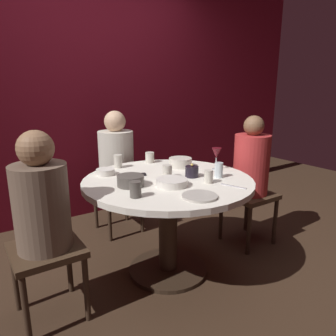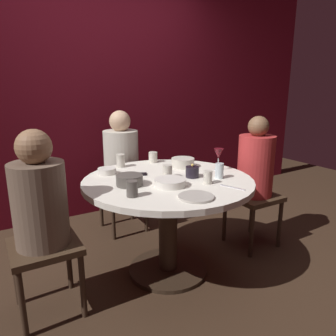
{
  "view_description": "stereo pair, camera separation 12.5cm",
  "coord_description": "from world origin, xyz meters",
  "px_view_note": "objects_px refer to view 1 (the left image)",
  "views": [
    {
      "loc": [
        -1.22,
        -1.82,
        1.4
      ],
      "look_at": [
        0.0,
        0.0,
        0.83
      ],
      "focal_mm": 33.92,
      "sensor_mm": 36.0,
      "label": 1
    },
    {
      "loc": [
        -1.12,
        -1.89,
        1.4
      ],
      "look_at": [
        0.0,
        0.0,
        0.83
      ],
      "focal_mm": 33.92,
      "sensor_mm": 36.0,
      "label": 2
    }
  ],
  "objects_px": {
    "cup_beside_wine": "(208,177)",
    "cup_by_right_diner": "(118,161)",
    "seated_diner_back": "(116,159)",
    "cup_center_front": "(167,171)",
    "cup_far_edge": "(219,170)",
    "cell_phone": "(137,175)",
    "bowl_salad_center": "(180,162)",
    "seated_diner_left": "(42,207)",
    "candle_holder": "(192,172)",
    "dining_table": "(168,201)",
    "wine_glass": "(217,154)",
    "bowl_serving_large": "(131,181)",
    "bowl_sauce_side": "(105,172)",
    "seated_diner_right": "(251,167)",
    "dinner_plate": "(200,196)",
    "cup_near_candle": "(150,157)",
    "bowl_small_white": "(172,182)",
    "cup_by_left_diner": "(136,189)"
  },
  "relations": [
    {
      "from": "seated_diner_back",
      "to": "cup_by_right_diner",
      "type": "bearing_deg",
      "value": -22.85
    },
    {
      "from": "seated_diner_back",
      "to": "cup_by_left_diner",
      "type": "xyz_separation_m",
      "value": [
        -0.38,
        -1.09,
        0.07
      ]
    },
    {
      "from": "candle_holder",
      "to": "bowl_sauce_side",
      "type": "distance_m",
      "value": 0.65
    },
    {
      "from": "seated_diner_right",
      "to": "bowl_sauce_side",
      "type": "bearing_deg",
      "value": -16.05
    },
    {
      "from": "candle_holder",
      "to": "dining_table",
      "type": "bearing_deg",
      "value": 161.92
    },
    {
      "from": "seated_diner_back",
      "to": "bowl_serving_large",
      "type": "relative_size",
      "value": 6.53
    },
    {
      "from": "cup_beside_wine",
      "to": "seated_diner_right",
      "type": "bearing_deg",
      "value": 18.84
    },
    {
      "from": "seated_diner_right",
      "to": "cup_beside_wine",
      "type": "xyz_separation_m",
      "value": [
        -0.7,
        -0.24,
        0.08
      ]
    },
    {
      "from": "bowl_salad_center",
      "to": "cup_beside_wine",
      "type": "relative_size",
      "value": 2.07
    },
    {
      "from": "cup_by_right_diner",
      "to": "cup_by_left_diner",
      "type": "bearing_deg",
      "value": -107.04
    },
    {
      "from": "cup_by_left_diner",
      "to": "cup_center_front",
      "type": "relative_size",
      "value": 1.05
    },
    {
      "from": "seated_diner_left",
      "to": "seated_diner_back",
      "type": "height_order",
      "value": "seated_diner_back"
    },
    {
      "from": "dinner_plate",
      "to": "bowl_salad_center",
      "type": "bearing_deg",
      "value": 62.97
    },
    {
      "from": "bowl_small_white",
      "to": "cup_by_left_diner",
      "type": "xyz_separation_m",
      "value": [
        -0.31,
        -0.06,
        0.03
      ]
    },
    {
      "from": "seated_diner_left",
      "to": "cup_center_front",
      "type": "relative_size",
      "value": 12.48
    },
    {
      "from": "cup_beside_wine",
      "to": "cup_by_right_diner",
      "type": "bearing_deg",
      "value": 114.73
    },
    {
      "from": "cup_far_edge",
      "to": "cup_beside_wine",
      "type": "relative_size",
      "value": 1.22
    },
    {
      "from": "seated_diner_left",
      "to": "cup_by_right_diner",
      "type": "xyz_separation_m",
      "value": [
        0.71,
        0.49,
        0.08
      ]
    },
    {
      "from": "candle_holder",
      "to": "cup_far_edge",
      "type": "bearing_deg",
      "value": -38.46
    },
    {
      "from": "seated_diner_left",
      "to": "cup_by_right_diner",
      "type": "relative_size",
      "value": 10.89
    },
    {
      "from": "cup_beside_wine",
      "to": "cup_far_edge",
      "type": "bearing_deg",
      "value": 22.09
    },
    {
      "from": "seated_diner_back",
      "to": "cup_center_front",
      "type": "relative_size",
      "value": 12.59
    },
    {
      "from": "bowl_salad_center",
      "to": "cup_by_right_diner",
      "type": "height_order",
      "value": "cup_by_right_diner"
    },
    {
      "from": "candle_holder",
      "to": "wine_glass",
      "type": "relative_size",
      "value": 0.57
    },
    {
      "from": "seated_diner_back",
      "to": "cup_beside_wine",
      "type": "relative_size",
      "value": 12.97
    },
    {
      "from": "dining_table",
      "to": "seated_diner_left",
      "type": "xyz_separation_m",
      "value": [
        -0.88,
        0.0,
        0.15
      ]
    },
    {
      "from": "seated_diner_left",
      "to": "bowl_salad_center",
      "type": "distance_m",
      "value": 1.18
    },
    {
      "from": "bowl_salad_center",
      "to": "bowl_sauce_side",
      "type": "height_order",
      "value": "bowl_salad_center"
    },
    {
      "from": "seated_diner_left",
      "to": "cup_beside_wine",
      "type": "relative_size",
      "value": 12.86
    },
    {
      "from": "dining_table",
      "to": "cup_near_candle",
      "type": "distance_m",
      "value": 0.56
    },
    {
      "from": "cup_by_right_diner",
      "to": "cup_beside_wine",
      "type": "height_order",
      "value": "cup_by_right_diner"
    },
    {
      "from": "cup_by_right_diner",
      "to": "wine_glass",
      "type": "bearing_deg",
      "value": -38.42
    },
    {
      "from": "cup_near_candle",
      "to": "cup_center_front",
      "type": "bearing_deg",
      "value": -105.58
    },
    {
      "from": "seated_diner_right",
      "to": "cell_phone",
      "type": "height_order",
      "value": "seated_diner_right"
    },
    {
      "from": "seated_diner_right",
      "to": "seated_diner_left",
      "type": "bearing_deg",
      "value": 0.0
    },
    {
      "from": "wine_glass",
      "to": "bowl_salad_center",
      "type": "xyz_separation_m",
      "value": [
        -0.18,
        0.24,
        -0.09
      ]
    },
    {
      "from": "wine_glass",
      "to": "cell_phone",
      "type": "height_order",
      "value": "wine_glass"
    },
    {
      "from": "cup_far_edge",
      "to": "cell_phone",
      "type": "bearing_deg",
      "value": 140.52
    },
    {
      "from": "cell_phone",
      "to": "cup_beside_wine",
      "type": "height_order",
      "value": "cup_beside_wine"
    },
    {
      "from": "bowl_serving_large",
      "to": "cup_by_right_diner",
      "type": "relative_size",
      "value": 1.68
    },
    {
      "from": "candle_holder",
      "to": "cup_center_front",
      "type": "xyz_separation_m",
      "value": [
        -0.16,
        0.09,
        0.01
      ]
    },
    {
      "from": "seated_diner_right",
      "to": "cup_near_candle",
      "type": "xyz_separation_m",
      "value": [
        -0.73,
        0.5,
        0.08
      ]
    },
    {
      "from": "cup_center_front",
      "to": "dining_table",
      "type": "bearing_deg",
      "value": -113.25
    },
    {
      "from": "wine_glass",
      "to": "candle_holder",
      "type": "bearing_deg",
      "value": -169.28
    },
    {
      "from": "wine_glass",
      "to": "cup_by_right_diner",
      "type": "relative_size",
      "value": 1.64
    },
    {
      "from": "seated_diner_right",
      "to": "cup_far_edge",
      "type": "height_order",
      "value": "seated_diner_right"
    },
    {
      "from": "seated_diner_left",
      "to": "bowl_serving_large",
      "type": "height_order",
      "value": "seated_diner_left"
    },
    {
      "from": "cup_far_edge",
      "to": "bowl_serving_large",
      "type": "bearing_deg",
      "value": 164.44
    },
    {
      "from": "bowl_serving_large",
      "to": "cup_by_right_diner",
      "type": "distance_m",
      "value": 0.51
    },
    {
      "from": "dinner_plate",
      "to": "cell_phone",
      "type": "relative_size",
      "value": 1.55
    }
  ]
}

